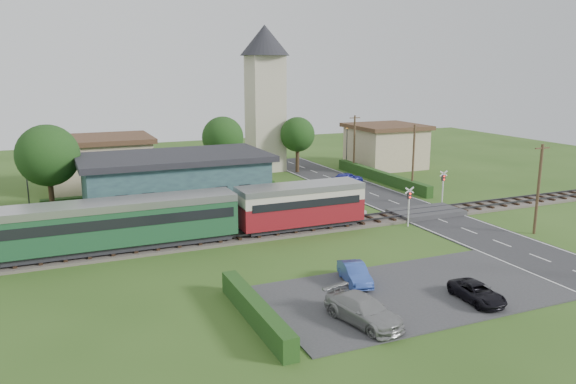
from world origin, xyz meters
name	(u,v)px	position (x,y,z in m)	size (l,w,h in m)	color
ground	(336,234)	(0.00, 0.00, 0.00)	(120.00, 120.00, 0.00)	#2D4C19
railway_track	(324,226)	(0.00, 2.00, 0.11)	(76.00, 3.20, 0.49)	#4C443D
road	(441,220)	(10.00, 0.00, 0.03)	(6.00, 70.00, 0.05)	#28282B
car_park	(412,292)	(-1.50, -12.00, 0.04)	(17.00, 9.00, 0.08)	#333335
crossing_deck	(426,212)	(10.00, 2.00, 0.23)	(6.20, 3.40, 0.45)	#333335
platform	(193,228)	(-10.00, 5.20, 0.23)	(30.00, 3.00, 0.45)	gray
equipment_hut	(84,220)	(-18.00, 5.20, 1.75)	(2.30, 2.30, 2.55)	#BDB299
station_building	(175,184)	(-10.00, 10.99, 2.69)	(16.00, 9.00, 5.30)	#2B424A
train	(72,227)	(-18.91, 2.00, 2.18)	(43.20, 2.90, 3.40)	#232328
church_tower	(265,87)	(5.00, 28.00, 10.23)	(6.00, 6.00, 17.60)	#BDB299
house_west	(100,162)	(-15.00, 25.00, 2.79)	(10.80, 8.80, 5.50)	tan
house_east	(386,145)	(20.00, 24.00, 2.80)	(8.80, 8.80, 5.50)	tan
hedge_carpark	(256,311)	(-11.00, -12.00, 0.60)	(0.80, 9.00, 1.20)	#193814
hedge_roadside	(380,177)	(14.20, 16.00, 0.60)	(0.80, 18.00, 1.20)	#193814
hedge_station	(166,196)	(-10.00, 15.50, 0.65)	(22.00, 0.80, 1.30)	#193814
tree_a	(48,156)	(-20.00, 14.00, 5.38)	(5.20, 5.20, 8.00)	#332316
tree_b	(223,137)	(-2.00, 23.00, 5.02)	(4.60, 4.60, 7.34)	#332316
tree_c	(297,135)	(8.00, 25.00, 4.65)	(4.20, 4.20, 6.78)	#332316
utility_pole_b	(538,188)	(14.20, -6.00, 3.63)	(1.40, 0.22, 7.00)	#473321
utility_pole_c	(413,158)	(14.20, 10.00, 3.63)	(1.40, 0.22, 7.00)	#473321
utility_pole_d	(354,143)	(14.20, 22.00, 3.63)	(1.40, 0.22, 7.00)	#473321
crossing_signal_near	(409,201)	(6.40, -0.41, 2.14)	(0.84, 0.28, 3.28)	silver
crossing_signal_far	(443,183)	(13.60, 4.39, 2.14)	(0.84, 0.28, 3.28)	silver
streetlamp_west	(26,173)	(-22.00, 20.00, 3.04)	(0.30, 0.30, 5.15)	#3F3F47
streetlamp_east	(347,142)	(16.00, 27.00, 3.04)	(0.30, 0.30, 5.15)	#3F3F47
car_on_road	(347,178)	(10.04, 16.17, 0.71)	(1.55, 3.86, 1.31)	#292D9F
car_park_blue	(355,273)	(-3.83, -9.50, 0.67)	(1.25, 3.58, 1.18)	#2E4AA0
car_park_silver	(363,310)	(-6.11, -14.33, 0.76)	(1.90, 4.67, 1.36)	gray
car_park_dark	(477,292)	(1.00, -14.50, 0.58)	(1.66, 3.61, 1.00)	black
pedestrian_near	(292,207)	(-1.56, 4.92, 1.21)	(0.55, 0.36, 1.51)	gray
pedestrian_far	(136,225)	(-14.43, 4.41, 1.19)	(0.72, 0.56, 1.48)	gray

